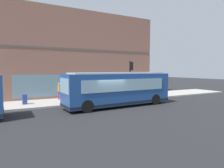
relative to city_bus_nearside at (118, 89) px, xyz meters
name	(u,v)px	position (x,y,z in m)	size (l,w,h in m)	color
ground	(108,109)	(-0.61, 1.39, -1.55)	(120.00, 120.00, 0.00)	#262628
sidewalk_curb	(87,100)	(4.26, 1.39, -1.48)	(4.54, 40.00, 0.15)	#B2ADA3
building_corner	(72,56)	(9.64, 1.39, 3.57)	(6.26, 20.46, 10.28)	#8C5B4C
city_bus_nearside	(118,89)	(0.00, 0.00, 0.00)	(3.02, 10.15, 3.07)	#1E478C
traffic_light_near_corner	(131,73)	(2.49, -2.99, 1.46)	(0.32, 0.49, 4.11)	black
fire_hydrant	(85,98)	(2.72, 2.19, -1.04)	(0.35, 0.35, 0.74)	gold
pedestrian_walking_along_curb	(103,88)	(5.95, -1.25, -0.47)	(0.32, 0.32, 1.63)	gold
pedestrian_near_hydrant	(59,90)	(5.48, 4.10, -0.38)	(0.32, 0.32, 1.77)	#8C3F8C
newspaper_vending_box	(25,99)	(4.10, 7.55, -0.95)	(0.44, 0.42, 0.90)	#263F99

